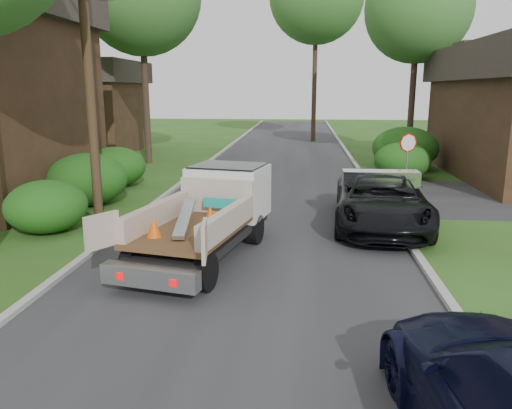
{
  "coord_description": "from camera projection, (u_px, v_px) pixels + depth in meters",
  "views": [
    {
      "loc": [
        1.2,
        -10.49,
        4.09
      ],
      "look_at": [
        0.03,
        1.94,
        1.2
      ],
      "focal_mm": 35.0,
      "sensor_mm": 36.0,
      "label": 1
    }
  ],
  "objects": [
    {
      "name": "hedge_right_b",
      "position": [
        405.0,
        148.0,
        25.88
      ],
      "size": [
        3.38,
        3.38,
        2.21
      ],
      "primitive_type": "ellipsoid",
      "color": "#184911",
      "rests_on": "ground"
    },
    {
      "name": "black_pickup",
      "position": [
        381.0,
        201.0,
        15.06
      ],
      "size": [
        3.15,
        6.03,
        1.62
      ],
      "primitive_type": "imported",
      "rotation": [
        0.0,
        0.0,
        -0.08
      ],
      "color": "black",
      "rests_on": "ground"
    },
    {
      "name": "curb_right",
      "position": [
        373.0,
        190.0,
        20.52
      ],
      "size": [
        0.2,
        90.0,
        0.12
      ],
      "primitive_type": "cube",
      "color": "#9E9E99",
      "rests_on": "ground"
    },
    {
      "name": "curb_left",
      "position": [
        177.0,
        186.0,
        21.26
      ],
      "size": [
        0.2,
        90.0,
        0.12
      ],
      "primitive_type": "cube",
      "color": "#9E9E99",
      "rests_on": "ground"
    },
    {
      "name": "ground",
      "position": [
        246.0,
        276.0,
        11.2
      ],
      "size": [
        120.0,
        120.0,
        0.0
      ],
      "primitive_type": "plane",
      "color": "#294E16",
      "rests_on": "ground"
    },
    {
      "name": "hedge_left_c",
      "position": [
        115.0,
        167.0,
        21.33
      ],
      "size": [
        2.6,
        2.6,
        1.7
      ],
      "primitive_type": "ellipsoid",
      "color": "#184911",
      "rests_on": "ground"
    },
    {
      "name": "stop_sign",
      "position": [
        408.0,
        151.0,
        19.06
      ],
      "size": [
        0.71,
        0.32,
        2.48
      ],
      "color": "slate",
      "rests_on": "ground"
    },
    {
      "name": "flatbed_truck",
      "position": [
        215.0,
        207.0,
        12.83
      ],
      "size": [
        3.38,
        5.85,
        2.09
      ],
      "rotation": [
        0.0,
        0.0,
        -0.21
      ],
      "color": "black",
      "rests_on": "ground"
    },
    {
      "name": "hedge_left_b",
      "position": [
        87.0,
        179.0,
        17.89
      ],
      "size": [
        2.86,
        2.86,
        1.87
      ],
      "primitive_type": "ellipsoid",
      "color": "#184911",
      "rests_on": "ground"
    },
    {
      "name": "road",
      "position": [
        273.0,
        189.0,
        20.9
      ],
      "size": [
        8.0,
        90.0,
        0.02
      ],
      "primitive_type": "cube",
      "color": "#28282B",
      "rests_on": "ground"
    },
    {
      "name": "house_left_far",
      "position": [
        82.0,
        105.0,
        33.08
      ],
      "size": [
        7.56,
        7.56,
        6.0
      ],
      "color": "#362316",
      "rests_on": "ground"
    },
    {
      "name": "utility_pole",
      "position": [
        87.0,
        53.0,
        15.37
      ],
      "size": [
        2.42,
        1.25,
        10.0
      ],
      "color": "#382619",
      "rests_on": "ground"
    },
    {
      "name": "hedge_left_a",
      "position": [
        46.0,
        206.0,
        14.51
      ],
      "size": [
        2.34,
        2.34,
        1.53
      ],
      "primitive_type": "ellipsoid",
      "color": "#184911",
      "rests_on": "ground"
    },
    {
      "name": "tree_right_far",
      "position": [
        418.0,
        9.0,
        28.0
      ],
      "size": [
        6.0,
        6.0,
        11.5
      ],
      "color": "#2D2119",
      "rests_on": "ground"
    },
    {
      "name": "hedge_right_a",
      "position": [
        402.0,
        161.0,
        23.09
      ],
      "size": [
        2.6,
        2.6,
        1.7
      ],
      "primitive_type": "ellipsoid",
      "color": "#184911",
      "rests_on": "ground"
    }
  ]
}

